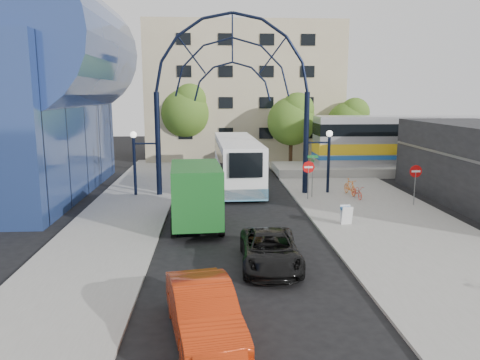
{
  "coord_description": "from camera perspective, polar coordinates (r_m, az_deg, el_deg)",
  "views": [
    {
      "loc": [
        -1.39,
        -17.4,
        6.89
      ],
      "look_at": [
        0.02,
        6.0,
        2.54
      ],
      "focal_mm": 35.0,
      "sensor_mm": 36.0,
      "label": 1
    }
  ],
  "objects": [
    {
      "name": "ground",
      "position": [
        18.76,
        1.07,
        -11.03
      ],
      "size": [
        120.0,
        120.0,
        0.0
      ],
      "primitive_type": "plane",
      "color": "black",
      "rests_on": "ground"
    },
    {
      "name": "sidewalk_east",
      "position": [
        24.34,
        19.54,
        -6.41
      ],
      "size": [
        8.0,
        56.0,
        0.12
      ],
      "primitive_type": "cube",
      "color": "gray",
      "rests_on": "ground"
    },
    {
      "name": "plaza_west",
      "position": [
        24.91,
        -15.22,
        -5.79
      ],
      "size": [
        5.0,
        50.0,
        0.12
      ],
      "primitive_type": "cube",
      "color": "gray",
      "rests_on": "ground"
    },
    {
      "name": "gateway_arch",
      "position": [
        31.47,
        -0.93,
        13.54
      ],
      "size": [
        13.64,
        0.44,
        12.1
      ],
      "color": "black",
      "rests_on": "ground"
    },
    {
      "name": "stop_sign",
      "position": [
        30.44,
        8.35,
        1.14
      ],
      "size": [
        0.8,
        0.07,
        2.5
      ],
      "color": "slate",
      "rests_on": "sidewalk_east"
    },
    {
      "name": "do_not_enter_sign",
      "position": [
        30.47,
        20.61,
        0.55
      ],
      "size": [
        0.76,
        0.07,
        2.48
      ],
      "color": "slate",
      "rests_on": "sidewalk_east"
    },
    {
      "name": "street_name_sign",
      "position": [
        31.08,
        8.85,
        1.57
      ],
      "size": [
        0.7,
        0.7,
        2.8
      ],
      "color": "slate",
      "rests_on": "sidewalk_east"
    },
    {
      "name": "sandwich_board",
      "position": [
        25.16,
        12.83,
        -3.9
      ],
      "size": [
        0.55,
        0.61,
        0.99
      ],
      "color": "white",
      "rests_on": "sidewalk_east"
    },
    {
      "name": "transit_hall",
      "position": [
        35.26,
        -27.04,
        9.07
      ],
      "size": [
        16.5,
        18.0,
        14.5
      ],
      "color": "navy",
      "rests_on": "ground"
    },
    {
      "name": "apartment_block",
      "position": [
        52.48,
        0.28,
        10.63
      ],
      "size": [
        20.0,
        12.1,
        14.0
      ],
      "color": "tan",
      "rests_on": "ground"
    },
    {
      "name": "train_platform",
      "position": [
        45.3,
        24.8,
        1.3
      ],
      "size": [
        32.0,
        5.0,
        0.8
      ],
      "primitive_type": "cube",
      "color": "gray",
      "rests_on": "ground"
    },
    {
      "name": "train_car",
      "position": [
        45.01,
        25.04,
        4.44
      ],
      "size": [
        25.1,
        3.05,
        4.2
      ],
      "color": "#B7B7BC",
      "rests_on": "train_platform"
    },
    {
      "name": "tree_north_a",
      "position": [
        44.03,
        6.45,
        7.47
      ],
      "size": [
        4.48,
        4.48,
        7.0
      ],
      "color": "#382314",
      "rests_on": "ground"
    },
    {
      "name": "tree_north_b",
      "position": [
        47.42,
        -6.51,
        8.48
      ],
      "size": [
        5.12,
        5.12,
        8.0
      ],
      "color": "#382314",
      "rests_on": "ground"
    },
    {
      "name": "tree_north_c",
      "position": [
        47.37,
        13.25,
        7.07
      ],
      "size": [
        4.16,
        4.16,
        6.5
      ],
      "color": "#382314",
      "rests_on": "ground"
    },
    {
      "name": "city_bus",
      "position": [
        35.28,
        -0.36,
        2.29
      ],
      "size": [
        3.37,
        12.96,
        3.53
      ],
      "rotation": [
        0.0,
        0.0,
        0.03
      ],
      "color": "white",
      "rests_on": "ground"
    },
    {
      "name": "green_truck",
      "position": [
        24.67,
        -5.44,
        -1.75
      ],
      "size": [
        2.94,
        6.79,
        3.35
      ],
      "rotation": [
        0.0,
        0.0,
        0.07
      ],
      "color": "black",
      "rests_on": "ground"
    },
    {
      "name": "black_suv",
      "position": [
        19.06,
        3.68,
        -8.48
      ],
      "size": [
        2.47,
        5.07,
        1.39
      ],
      "primitive_type": "imported",
      "rotation": [
        0.0,
        0.0,
        -0.03
      ],
      "color": "black",
      "rests_on": "ground"
    },
    {
      "name": "red_sedan",
      "position": [
        13.8,
        -4.46,
        -15.68
      ],
      "size": [
        2.6,
        5.12,
        1.61
      ],
      "primitive_type": "imported",
      "rotation": [
        0.0,
        0.0,
        0.19
      ],
      "color": "#A8280A",
      "rests_on": "ground"
    },
    {
      "name": "bike_near_a",
      "position": [
        31.52,
        14.09,
        -1.44
      ],
      "size": [
        0.68,
        1.62,
        0.83
      ],
      "primitive_type": "imported",
      "rotation": [
        0.0,
        0.0,
        0.09
      ],
      "color": "#E1412D",
      "rests_on": "sidewalk_east"
    },
    {
      "name": "bike_near_b",
      "position": [
        32.53,
        13.25,
        -0.81
      ],
      "size": [
        0.76,
        1.85,
        1.08
      ],
      "primitive_type": "imported",
      "rotation": [
        0.0,
        0.0,
        0.14
      ],
      "color": "orange",
      "rests_on": "sidewalk_east"
    }
  ]
}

